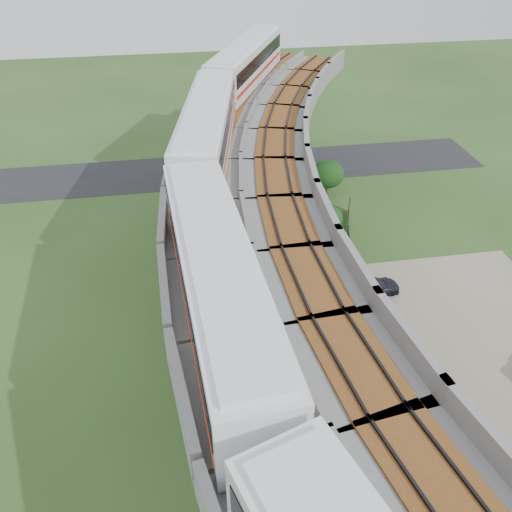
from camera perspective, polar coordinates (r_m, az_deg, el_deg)
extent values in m
plane|color=#2F4A1D|center=(31.55, -0.32, -14.98)|extent=(160.00, 160.00, 0.00)
cube|color=gray|center=(34.64, 24.48, -13.32)|extent=(18.00, 26.00, 0.04)
cube|color=#232326|center=(55.38, -5.22, 9.74)|extent=(60.00, 8.00, 0.03)
cube|color=#99968E|center=(56.54, 3.93, 15.02)|extent=(2.86, 2.93, 8.40)
cube|color=#99968E|center=(54.99, 4.15, 19.69)|extent=(7.21, 5.74, 1.20)
cube|color=#99968E|center=(36.45, -1.48, 2.20)|extent=(2.35, 2.51, 8.40)
cube|color=#99968E|center=(33.99, -1.60, 8.92)|extent=(7.31, 3.58, 1.20)
cube|color=#99968E|center=(18.48, 8.02, -21.90)|extent=(7.31, 3.58, 1.20)
cube|color=gray|center=(49.19, 2.09, 18.97)|extent=(16.42, 20.91, 0.80)
cube|color=gray|center=(50.17, -2.95, 20.36)|extent=(8.66, 17.08, 1.00)
cube|color=gray|center=(48.04, 7.36, 19.41)|extent=(8.66, 17.08, 1.00)
cube|color=brown|center=(49.64, -0.50, 19.71)|extent=(10.68, 18.08, 0.12)
cube|color=black|center=(49.61, -0.50, 19.84)|extent=(9.69, 17.59, 0.12)
cube|color=brown|center=(48.56, 4.75, 19.21)|extent=(10.68, 18.08, 0.12)
cube|color=black|center=(48.52, 4.76, 19.34)|extent=(9.69, 17.59, 0.12)
cube|color=gray|center=(32.37, -1.69, 9.43)|extent=(11.77, 20.03, 0.80)
cube|color=gray|center=(32.36, -9.49, 10.70)|extent=(3.22, 18.71, 1.00)
cube|color=gray|center=(32.17, 6.10, 10.84)|extent=(3.22, 18.71, 1.00)
cube|color=brown|center=(32.29, -5.67, 10.10)|extent=(5.44, 19.05, 0.12)
cube|color=black|center=(32.24, -5.68, 10.30)|extent=(4.35, 18.88, 0.12)
cube|color=brown|center=(32.19, 2.28, 10.17)|extent=(5.44, 19.05, 0.12)
cube|color=black|center=(32.14, 2.28, 10.36)|extent=(4.35, 18.88, 0.12)
cube|color=gray|center=(18.30, 6.48, -17.01)|extent=(11.77, 20.03, 0.80)
cube|color=gray|center=(16.82, -7.63, -18.76)|extent=(3.22, 18.71, 1.00)
cube|color=gray|center=(19.31, 18.70, -11.48)|extent=(3.22, 18.71, 1.00)
cube|color=brown|center=(17.42, -0.40, -17.99)|extent=(5.44, 19.05, 0.12)
cube|color=black|center=(17.33, -0.40, -17.76)|extent=(4.35, 18.88, 0.12)
cube|color=brown|center=(18.70, 12.97, -14.18)|extent=(5.44, 19.05, 0.12)
cube|color=black|center=(18.61, 13.02, -13.95)|extent=(4.35, 18.88, 0.12)
cube|color=white|center=(19.59, -4.39, -2.99)|extent=(3.74, 15.15, 3.20)
cube|color=white|center=(18.57, -4.62, 1.08)|extent=(3.15, 14.37, 0.22)
cube|color=black|center=(19.31, -4.45, -1.95)|extent=(3.76, 14.56, 1.15)
cube|color=red|center=(20.07, -4.29, -4.65)|extent=(3.76, 14.56, 0.30)
cube|color=black|center=(20.54, -4.20, -6.14)|extent=(2.79, 12.85, 0.28)
cube|color=white|center=(33.15, -5.59, 14.19)|extent=(5.35, 15.24, 3.20)
cube|color=white|center=(32.55, -5.77, 16.97)|extent=(4.69, 14.41, 0.22)
cube|color=black|center=(32.99, -5.64, 14.92)|extent=(5.30, 14.66, 1.15)
cube|color=red|center=(33.44, -5.51, 13.00)|extent=(5.30, 14.66, 0.30)
cube|color=black|center=(33.72, -5.44, 11.90)|extent=(4.16, 12.88, 0.28)
cube|color=white|center=(47.63, -1.13, 21.21)|extent=(8.73, 14.75, 3.20)
cube|color=white|center=(47.22, -1.15, 23.20)|extent=(7.92, 13.85, 0.22)
cube|color=black|center=(47.52, -1.13, 21.73)|extent=(8.53, 14.23, 1.15)
cube|color=red|center=(47.83, -1.12, 20.34)|extent=(8.53, 14.23, 0.30)
cube|color=black|center=(48.03, -1.11, 19.53)|extent=(7.06, 12.38, 0.28)
cylinder|color=#2D382D|center=(48.04, 10.65, 5.82)|extent=(0.08, 0.08, 1.50)
cube|color=#2D382D|center=(45.91, 10.50, 4.29)|extent=(1.69, 4.77, 1.40)
cylinder|color=#2D382D|center=(43.83, 10.49, 2.61)|extent=(0.08, 0.08, 1.50)
cube|color=#2D382D|center=(41.79, 10.65, 0.74)|extent=(1.23, 4.91, 1.40)
cylinder|color=#2D382D|center=(39.81, 10.98, -1.32)|extent=(0.08, 0.08, 1.50)
cube|color=#2D382D|center=(37.92, 11.53, -3.60)|extent=(0.75, 4.99, 1.40)
cylinder|color=#2D382D|center=(36.12, 12.32, -6.11)|extent=(0.08, 0.08, 1.50)
cube|color=#2D382D|center=(34.44, 13.39, -8.85)|extent=(0.27, 5.04, 1.40)
cylinder|color=#2D382D|center=(32.90, 14.79, -11.83)|extent=(0.08, 0.08, 1.50)
cube|color=#2D382D|center=(31.51, 16.56, -15.05)|extent=(0.27, 5.04, 1.40)
cylinder|color=#2D382D|center=(30.32, 18.75, -18.47)|extent=(0.08, 0.08, 1.50)
cube|color=#2D382D|center=(29.34, 21.41, -22.04)|extent=(0.75, 4.99, 1.40)
cylinder|color=#382314|center=(50.78, 8.07, 7.68)|extent=(0.18, 0.18, 1.22)
ellipsoid|color=black|center=(50.06, 8.22, 9.25)|extent=(3.17, 3.17, 2.69)
cylinder|color=#382314|center=(43.42, 8.15, 2.64)|extent=(0.18, 0.18, 1.64)
ellipsoid|color=black|center=(42.61, 8.32, 4.34)|extent=(2.35, 2.35, 2.00)
cylinder|color=#382314|center=(38.26, 9.07, -2.63)|extent=(0.18, 0.18, 1.73)
ellipsoid|color=black|center=(37.24, 9.31, -0.61)|extent=(2.74, 2.74, 2.32)
cylinder|color=#382314|center=(31.70, 12.63, -13.68)|extent=(0.18, 0.18, 1.56)
ellipsoid|color=black|center=(30.48, 13.04, -11.66)|extent=(2.93, 2.93, 2.49)
imported|color=black|center=(38.50, 13.26, -3.41)|extent=(4.18, 1.93, 1.18)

